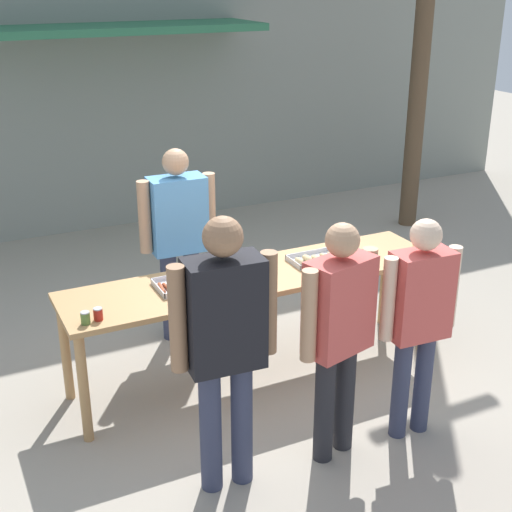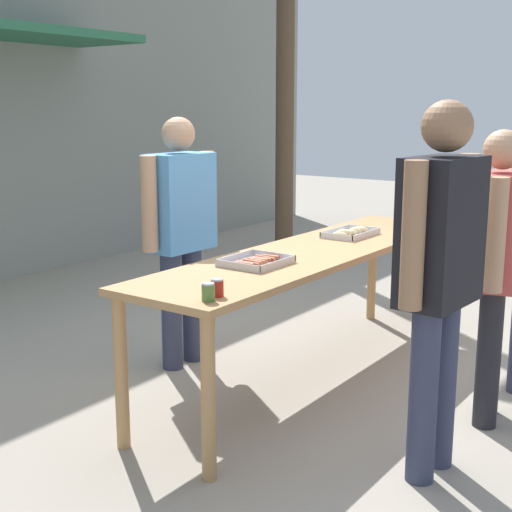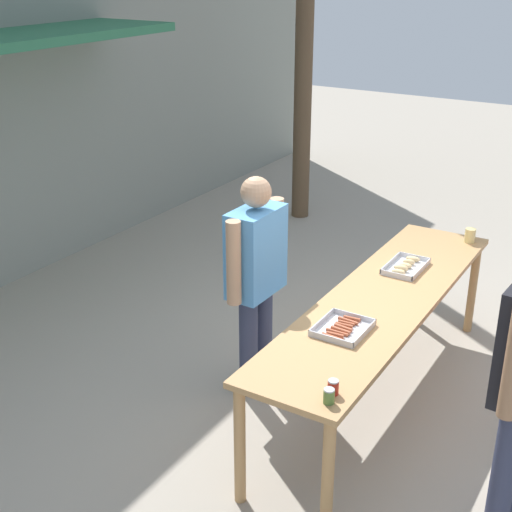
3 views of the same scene
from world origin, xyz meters
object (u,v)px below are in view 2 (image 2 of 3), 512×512
Objects in this scene: condiment_jar_ketchup at (217,288)px; person_customer_waiting_in_line at (496,253)px; food_tray_buns at (350,233)px; person_customer_holding_hotdog at (440,260)px; beer_cup at (431,217)px; food_tray_sausages at (255,262)px; person_server_behind_table at (180,222)px; condiment_jar_mustard at (208,292)px.

condiment_jar_ketchup is 1.57m from person_customer_waiting_in_line.
person_customer_holding_hotdog reaches higher than food_tray_buns.
beer_cup is 1.60m from person_customer_waiting_in_line.
person_customer_holding_hotdog is (-2.07, -0.87, 0.13)m from beer_cup.
beer_cup is (0.80, -0.26, 0.04)m from food_tray_buns.
food_tray_sausages is 1.95m from beer_cup.
food_tray_buns is 0.24× the size of person_server_behind_table.
food_tray_sausages is at bearing -77.30° from person_customer_waiting_in_line.
person_server_behind_table is at bearing 135.71° from food_tray_buns.
person_customer_waiting_in_line reaches higher than condiment_jar_ketchup.
person_customer_waiting_in_line is (-1.32, -0.90, 0.04)m from beer_cup.
person_customer_holding_hotdog is 1.09× the size of person_customer_waiting_in_line.
person_server_behind_table is 0.95× the size of person_customer_holding_hotdog.
condiment_jar_mustard is 0.05× the size of person_server_behind_table.
food_tray_buns is 1.27m from person_customer_waiting_in_line.
condiment_jar_ketchup is at bearing 11.49° from condiment_jar_mustard.
condiment_jar_ketchup reaches higher than food_tray_buns.
condiment_jar_mustard is 0.05× the size of person_customer_holding_hotdog.
condiment_jar_mustard is 1.00× the size of condiment_jar_ketchup.
person_customer_holding_hotdog is at bearing -54.60° from condiment_jar_mustard.
person_server_behind_table reaches higher than food_tray_buns.
person_customer_holding_hotdog is at bearing -97.20° from food_tray_sausages.
person_customer_holding_hotdog is at bearing -59.20° from condiment_jar_ketchup.
person_customer_holding_hotdog is (0.61, -0.86, 0.15)m from condiment_jar_mustard.
beer_cup is (2.68, 0.01, 0.02)m from condiment_jar_mustard.
person_customer_waiting_in_line is (0.32, -1.98, -0.03)m from person_server_behind_table.
condiment_jar_ketchup is (-0.67, -0.26, 0.03)m from food_tray_sausages.
food_tray_sausages is at bearing 172.31° from beer_cup.
person_customer_waiting_in_line is at bearing -79.53° from person_server_behind_table.
beer_cup is 2.25m from person_customer_holding_hotdog.
beer_cup is 0.07× the size of person_server_behind_table.
food_tray_buns is 1.90m from condiment_jar_mustard.
food_tray_sausages is 1.13m from food_tray_buns.
food_tray_sausages is 0.88× the size of food_tray_buns.
food_tray_sausages is 3.07× the size of beer_cup.
beer_cup is (2.60, -0.01, 0.02)m from condiment_jar_ketchup.
condiment_jar_mustard is (-1.88, -0.27, 0.02)m from food_tray_buns.
person_server_behind_table is 2.01m from person_customer_waiting_in_line.
person_customer_holding_hotdog is 0.76m from person_customer_waiting_in_line.
food_tray_sausages is 1.32m from person_customer_waiting_in_line.
condiment_jar_mustard reaches higher than food_tray_buns.
condiment_jar_ketchup is at bearing -171.89° from food_tray_buns.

